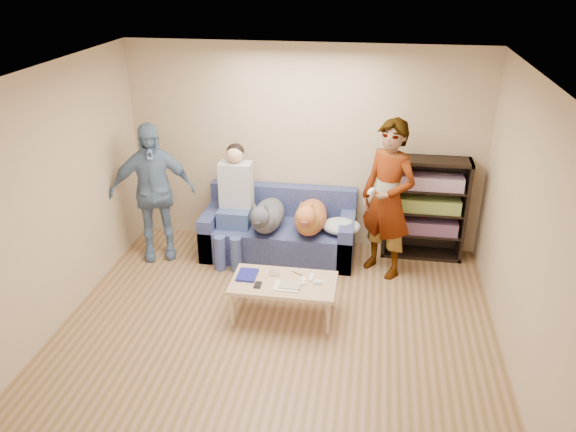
% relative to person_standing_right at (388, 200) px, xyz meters
% --- Properties ---
extents(ground, '(5.00, 5.00, 0.00)m').
position_rel_person_standing_right_xyz_m(ground, '(-1.07, -1.82, -0.95)').
color(ground, brown).
rests_on(ground, ground).
extents(ceiling, '(5.00, 5.00, 0.00)m').
position_rel_person_standing_right_xyz_m(ceiling, '(-1.07, -1.82, 1.65)').
color(ceiling, white).
rests_on(ceiling, ground).
extents(wall_back, '(4.50, 0.00, 4.50)m').
position_rel_person_standing_right_xyz_m(wall_back, '(-1.07, 0.68, 0.35)').
color(wall_back, tan).
rests_on(wall_back, ground).
extents(wall_left, '(0.00, 5.00, 5.00)m').
position_rel_person_standing_right_xyz_m(wall_left, '(-3.32, -1.82, 0.35)').
color(wall_left, tan).
rests_on(wall_left, ground).
extents(wall_right, '(0.00, 5.00, 5.00)m').
position_rel_person_standing_right_xyz_m(wall_right, '(1.18, -1.82, 0.35)').
color(wall_right, tan).
rests_on(wall_right, ground).
extents(blanket, '(0.48, 0.40, 0.16)m').
position_rel_person_standing_right_xyz_m(blanket, '(-0.53, 0.12, -0.44)').
color(blanket, '#B3B4B8').
rests_on(blanket, sofa).
extents(person_standing_right, '(0.83, 0.78, 1.90)m').
position_rel_person_standing_right_xyz_m(person_standing_right, '(0.00, 0.00, 0.00)').
color(person_standing_right, gray).
rests_on(person_standing_right, ground).
extents(person_standing_left, '(1.11, 0.78, 1.75)m').
position_rel_person_standing_right_xyz_m(person_standing_left, '(-2.85, -0.04, -0.07)').
color(person_standing_left, '#698BA9').
rests_on(person_standing_left, ground).
extents(held_controller, '(0.08, 0.14, 0.03)m').
position_rel_person_standing_right_xyz_m(held_controller, '(-0.20, -0.20, 0.18)').
color(held_controller, silver).
rests_on(held_controller, person_standing_right).
extents(notebook_blue, '(0.20, 0.26, 0.03)m').
position_rel_person_standing_right_xyz_m(notebook_blue, '(-1.44, -1.06, -0.52)').
color(notebook_blue, navy).
rests_on(notebook_blue, coffee_table).
extents(papers, '(0.26, 0.20, 0.02)m').
position_rel_person_standing_right_xyz_m(papers, '(-0.99, -1.21, -0.52)').
color(papers, white).
rests_on(papers, coffee_table).
extents(magazine, '(0.22, 0.17, 0.01)m').
position_rel_person_standing_right_xyz_m(magazine, '(-0.96, -1.19, -0.51)').
color(magazine, '#AEA68B').
rests_on(magazine, coffee_table).
extents(camera_silver, '(0.11, 0.06, 0.05)m').
position_rel_person_standing_right_xyz_m(camera_silver, '(-1.16, -0.99, -0.50)').
color(camera_silver, silver).
rests_on(camera_silver, coffee_table).
extents(controller_a, '(0.04, 0.13, 0.03)m').
position_rel_person_standing_right_xyz_m(controller_a, '(-0.76, -1.01, -0.51)').
color(controller_a, white).
rests_on(controller_a, coffee_table).
extents(controller_b, '(0.09, 0.06, 0.03)m').
position_rel_person_standing_right_xyz_m(controller_b, '(-0.68, -1.09, -0.51)').
color(controller_b, silver).
rests_on(controller_b, coffee_table).
extents(headphone_cup_a, '(0.07, 0.07, 0.02)m').
position_rel_person_standing_right_xyz_m(headphone_cup_a, '(-0.84, -1.13, -0.52)').
color(headphone_cup_a, silver).
rests_on(headphone_cup_a, coffee_table).
extents(headphone_cup_b, '(0.07, 0.07, 0.02)m').
position_rel_person_standing_right_xyz_m(headphone_cup_b, '(-0.84, -1.05, -0.52)').
color(headphone_cup_b, white).
rests_on(headphone_cup_b, coffee_table).
extents(pen_orange, '(0.13, 0.06, 0.01)m').
position_rel_person_standing_right_xyz_m(pen_orange, '(-1.06, -1.27, -0.53)').
color(pen_orange, '#DD551F').
rests_on(pen_orange, coffee_table).
extents(pen_black, '(0.13, 0.08, 0.01)m').
position_rel_person_standing_right_xyz_m(pen_black, '(-0.92, -0.93, -0.53)').
color(pen_black, black).
rests_on(pen_black, coffee_table).
extents(wallet, '(0.07, 0.12, 0.02)m').
position_rel_person_standing_right_xyz_m(wallet, '(-1.29, -1.23, -0.52)').
color(wallet, black).
rests_on(wallet, coffee_table).
extents(sofa, '(1.90, 0.85, 0.82)m').
position_rel_person_standing_right_xyz_m(sofa, '(-1.32, 0.28, -0.67)').
color(sofa, '#515B93').
rests_on(sofa, ground).
extents(person_seated, '(0.40, 0.73, 1.47)m').
position_rel_person_standing_right_xyz_m(person_seated, '(-1.87, 0.15, -0.18)').
color(person_seated, '#3D5587').
rests_on(person_seated, sofa).
extents(dog_gray, '(0.38, 1.24, 0.55)m').
position_rel_person_standing_right_xyz_m(dog_gray, '(-1.44, 0.03, -0.33)').
color(dog_gray, '#51535C').
rests_on(dog_gray, sofa).
extents(dog_tan, '(0.39, 1.16, 0.57)m').
position_rel_person_standing_right_xyz_m(dog_tan, '(-0.91, 0.06, -0.32)').
color(dog_tan, '#B86938').
rests_on(dog_tan, sofa).
extents(coffee_table, '(1.10, 0.60, 0.42)m').
position_rel_person_standing_right_xyz_m(coffee_table, '(-1.04, -1.11, -0.58)').
color(coffee_table, '#D4B182').
rests_on(coffee_table, ground).
extents(bookshelf, '(1.00, 0.34, 1.30)m').
position_rel_person_standing_right_xyz_m(bookshelf, '(0.48, 0.51, -0.27)').
color(bookshelf, black).
rests_on(bookshelf, ground).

